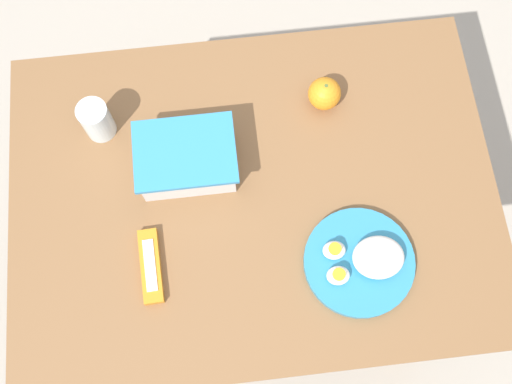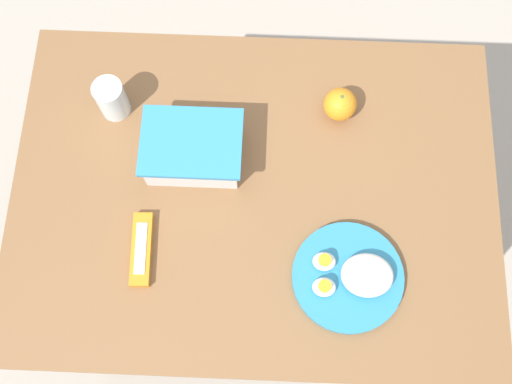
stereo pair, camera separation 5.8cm
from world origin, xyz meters
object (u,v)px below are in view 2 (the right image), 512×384
Objects in this scene: rice_plate at (351,276)px; candy_bar at (142,249)px; food_container at (193,150)px; drinking_glass at (112,99)px; orange_fruit at (340,104)px.

candy_bar is (-0.41, 0.04, -0.01)m from rice_plate.
food_container is 2.20× the size of drinking_glass.
rice_plate is (0.32, -0.24, -0.02)m from food_container.
orange_fruit is (0.30, 0.12, -0.00)m from food_container.
candy_bar is (-0.39, -0.32, -0.03)m from orange_fruit.
candy_bar is (-0.09, -0.20, -0.03)m from food_container.
food_container reaches higher than orange_fruit.
food_container is 1.36× the size of candy_bar.
candy_bar is at bearing -140.54° from orange_fruit.
orange_fruit is 0.36m from rice_plate.
orange_fruit is at bearing 21.26° from food_container.
rice_plate is at bearing -86.48° from orange_fruit.
food_container is 0.40m from rice_plate.
food_container reaches higher than candy_bar.
orange_fruit is 0.32× the size of rice_plate.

